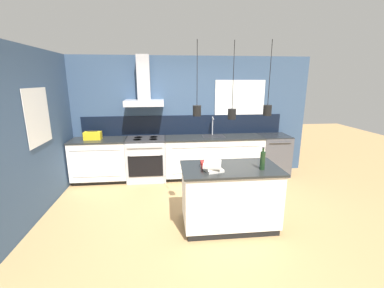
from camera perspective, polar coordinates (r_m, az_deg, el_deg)
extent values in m
plane|color=tan|center=(4.23, 0.52, -15.78)|extent=(16.00, 16.00, 0.00)
cube|color=#354C6B|center=(5.75, -1.79, 6.04)|extent=(5.60, 0.06, 2.60)
cube|color=black|center=(5.73, -1.75, 4.25)|extent=(4.42, 0.02, 0.43)
cube|color=white|center=(5.89, 10.56, 9.14)|extent=(1.12, 0.01, 0.96)
cube|color=black|center=(5.90, 10.54, 9.15)|extent=(1.04, 0.01, 0.88)
cube|color=#B5B5BA|center=(5.45, -10.55, 8.96)|extent=(0.80, 0.46, 0.12)
cube|color=#B5B5BA|center=(5.52, -10.72, 14.32)|extent=(0.26, 0.20, 0.90)
cylinder|color=black|center=(3.40, 1.10, 15.46)|extent=(0.01, 0.01, 0.82)
cylinder|color=black|center=(3.42, 1.07, 7.40)|extent=(0.11, 0.11, 0.14)
sphere|color=#F9D18C|center=(3.42, 1.07, 7.40)|extent=(0.06, 0.06, 0.06)
cylinder|color=black|center=(3.51, 9.18, 14.81)|extent=(0.01, 0.01, 0.87)
cylinder|color=black|center=(3.54, 8.86, 6.59)|extent=(0.11, 0.11, 0.14)
sphere|color=#F9D18C|center=(3.54, 8.86, 6.59)|extent=(0.06, 0.06, 0.06)
cylinder|color=black|center=(3.56, 16.95, 14.85)|extent=(0.01, 0.01, 0.82)
cylinder|color=black|center=(3.58, 16.40, 7.20)|extent=(0.11, 0.11, 0.14)
sphere|color=#F9D18C|center=(3.58, 16.40, 7.20)|extent=(0.06, 0.06, 0.06)
cube|color=#354C6B|center=(4.85, -30.42, 2.56)|extent=(0.06, 3.80, 2.60)
cube|color=white|center=(4.66, -31.04, 5.21)|extent=(0.01, 0.76, 0.88)
cube|color=black|center=(4.66, -31.13, 5.20)|extent=(0.01, 0.68, 0.80)
cube|color=black|center=(5.91, -19.32, -7.14)|extent=(1.08, 0.56, 0.09)
cube|color=white|center=(5.74, -19.74, -3.15)|extent=(1.11, 0.62, 0.79)
cube|color=gray|center=(5.38, -20.74, -1.34)|extent=(0.98, 0.01, 0.01)
cube|color=gray|center=(5.54, -20.24, -6.83)|extent=(0.98, 0.01, 0.01)
cube|color=#232626|center=(5.64, -20.09, 0.83)|extent=(1.14, 0.64, 0.03)
cube|color=black|center=(5.84, 4.65, -6.60)|extent=(2.03, 0.56, 0.09)
cube|color=white|center=(5.67, 4.79, -2.55)|extent=(2.10, 0.62, 0.79)
cube|color=gray|center=(5.30, 5.49, -0.67)|extent=(1.84, 0.01, 0.01)
cube|color=gray|center=(5.47, 5.35, -6.25)|extent=(1.84, 0.01, 0.01)
cube|color=#232626|center=(5.57, 4.88, 1.49)|extent=(2.12, 0.64, 0.03)
cube|color=#262628|center=(5.61, 4.79, 1.71)|extent=(0.48, 0.34, 0.01)
cylinder|color=#B5B5BA|center=(5.70, 4.58, 3.96)|extent=(0.02, 0.02, 0.39)
sphere|color=#B5B5BA|center=(5.67, 4.62, 5.92)|extent=(0.03, 0.03, 0.03)
cylinder|color=#B5B5BA|center=(5.61, 4.73, 5.63)|extent=(0.02, 0.12, 0.02)
cube|color=#B5B5BA|center=(5.61, -10.05, -3.47)|extent=(0.81, 0.62, 0.87)
cube|color=black|center=(5.32, -10.25, -4.86)|extent=(0.70, 0.02, 0.44)
cylinder|color=#B5B5BA|center=(5.22, -10.38, -2.55)|extent=(0.61, 0.02, 0.02)
cube|color=#B5B5BA|center=(5.19, -10.46, -0.49)|extent=(0.70, 0.02, 0.07)
cube|color=#2D2D30|center=(5.49, -10.25, 1.07)|extent=(0.81, 0.60, 0.04)
cylinder|color=black|center=(5.60, -11.84, 1.45)|extent=(0.17, 0.17, 0.00)
cylinder|color=black|center=(5.58, -8.53, 1.54)|extent=(0.17, 0.17, 0.00)
cylinder|color=black|center=(5.39, -12.06, 0.94)|extent=(0.17, 0.17, 0.00)
cylinder|color=black|center=(5.37, -8.61, 1.04)|extent=(0.17, 0.17, 0.00)
cube|color=#4C4C51|center=(6.09, 17.54, -2.41)|extent=(0.63, 0.62, 0.89)
cube|color=black|center=(5.98, 17.86, 1.78)|extent=(0.63, 0.62, 0.02)
cylinder|color=#4C4C51|center=(5.70, 19.12, 0.27)|extent=(0.47, 0.02, 0.02)
cube|color=black|center=(4.04, 8.11, -16.77)|extent=(1.28, 0.70, 0.09)
cube|color=white|center=(3.83, 8.34, -11.12)|extent=(1.34, 0.73, 0.79)
cube|color=#232626|center=(3.68, 8.57, -5.34)|extent=(1.39, 0.78, 0.03)
cylinder|color=#193319|center=(3.64, 15.40, -3.61)|extent=(0.07, 0.07, 0.25)
cylinder|color=#193319|center=(3.60, 15.56, -1.29)|extent=(0.03, 0.03, 0.06)
cylinder|color=#262628|center=(3.59, 15.59, -0.80)|extent=(0.03, 0.03, 0.01)
cube|color=silver|center=(3.53, 4.49, -5.48)|extent=(0.29, 0.35, 0.04)
cube|color=beige|center=(3.52, 4.58, -5.03)|extent=(0.21, 0.27, 0.03)
cube|color=silver|center=(3.52, 4.54, -4.48)|extent=(0.31, 0.37, 0.04)
cube|color=red|center=(3.63, 3.56, -4.57)|extent=(0.20, 0.15, 0.08)
cube|color=white|center=(3.55, 3.78, -4.99)|extent=(0.12, 0.01, 0.04)
cube|color=gold|center=(5.65, -21.19, 1.74)|extent=(0.34, 0.18, 0.16)
cylinder|color=black|center=(5.63, -21.28, 2.73)|extent=(0.20, 0.02, 0.02)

